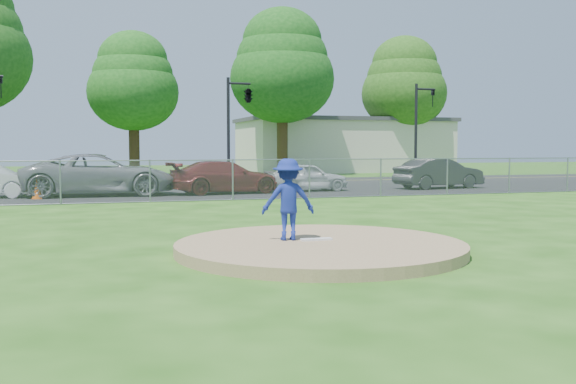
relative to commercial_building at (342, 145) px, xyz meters
name	(u,v)px	position (x,y,z in m)	size (l,w,h in m)	color
ground	(217,206)	(-16.00, -28.00, -2.16)	(120.00, 120.00, 0.00)	#1F4E11
pitchers_mound	(320,247)	(-16.00, -38.00, -2.06)	(5.40, 5.40, 0.20)	#927650
pitching_rubber	(316,239)	(-16.00, -37.80, -1.94)	(0.60, 0.15, 0.04)	white
chain_link_fence	(206,181)	(-16.00, -26.00, -1.41)	(40.00, 0.06, 1.50)	gray
parking_lot	(188,193)	(-16.00, -21.50, -2.15)	(50.00, 8.00, 0.01)	black
street	(167,183)	(-16.00, -14.00, -2.16)	(60.00, 7.00, 0.01)	black
commercial_building	(342,145)	(0.00, 0.00, 0.00)	(16.40, 9.40, 4.30)	beige
tree_center	(133,81)	(-17.00, -4.00, 4.31)	(6.16, 6.16, 9.84)	#342112
tree_right	(282,65)	(-7.00, -6.00, 5.49)	(7.28, 7.28, 11.63)	#382714
tree_far_right	(404,83)	(4.00, -3.00, 4.90)	(6.72, 6.72, 10.74)	#342213
traffic_signal_center	(246,97)	(-12.03, -16.00, 2.45)	(1.42, 2.48, 5.60)	black
traffic_signal_right	(420,123)	(-1.76, -16.00, 1.20)	(1.28, 0.20, 5.60)	black
pitcher	(288,199)	(-16.49, -37.57, -1.19)	(1.00, 0.57, 1.55)	navy
traffic_cone	(37,189)	(-21.95, -23.23, -1.76)	(0.40, 0.40, 0.78)	#E75B0C
parked_car_gray	(100,175)	(-19.63, -22.07, -1.30)	(2.81, 6.08, 1.69)	gray
parked_car_darkred	(225,177)	(-14.55, -22.51, -1.46)	(1.93, 4.75, 1.38)	maroon
parked_car_pearl	(306,177)	(-10.82, -22.17, -1.51)	(1.51, 3.75, 1.28)	silver
parked_car_charcoal	(439,173)	(-4.14, -22.22, -1.44)	(1.51, 4.33, 1.43)	#242426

